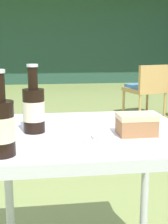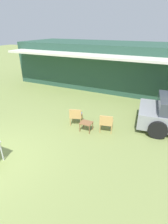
# 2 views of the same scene
# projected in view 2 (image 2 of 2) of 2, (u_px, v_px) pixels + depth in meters

# --- Properties ---
(cabin_building) EXTENTS (11.49, 5.42, 2.83)m
(cabin_building) POSITION_uv_depth(u_px,v_px,m) (104.00, 64.00, 12.25)
(cabin_building) COLOR #284C3D
(cabin_building) RESTS_ON ground_plane
(wicker_chair_cushioned) EXTENTS (0.62, 0.61, 0.76)m
(wicker_chair_cushioned) POSITION_uv_depth(u_px,v_px,m) (76.00, 115.00, 7.30)
(wicker_chair_cushioned) COLOR tan
(wicker_chair_cushioned) RESTS_ON ground_plane
(wicker_chair_plain) EXTENTS (0.58, 0.58, 0.76)m
(wicker_chair_plain) POSITION_uv_depth(u_px,v_px,m) (106.00, 122.00, 6.78)
(wicker_chair_plain) COLOR tan
(wicker_chair_plain) RESTS_ON ground_plane
(garden_side_table) EXTENTS (0.46, 0.39, 0.38)m
(garden_side_table) POSITION_uv_depth(u_px,v_px,m) (86.00, 124.00, 6.87)
(garden_side_table) COLOR brown
(garden_side_table) RESTS_ON ground_plane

